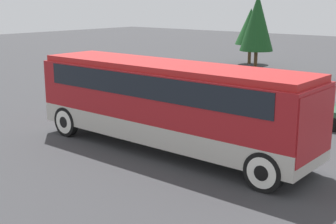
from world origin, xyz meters
name	(u,v)px	position (x,y,z in m)	size (l,w,h in m)	color
ground_plane	(168,150)	(0.00, 0.00, 0.00)	(120.00, 120.00, 0.00)	#38383A
tour_bus	(170,99)	(0.10, 0.00, 1.95)	(11.05, 2.70, 3.21)	#B7B2A8
parked_car_near	(210,90)	(-3.60, 7.87, 0.69)	(4.48, 1.79, 1.37)	navy
parked_car_mid	(305,107)	(2.08, 7.21, 0.67)	(4.05, 1.87, 1.35)	#2D5638
tree_center	(251,27)	(-10.16, 23.32, 3.20)	(2.61, 2.61, 4.74)	brown
tree_right	(257,22)	(-8.02, 20.61, 3.71)	(2.65, 2.65, 5.97)	brown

